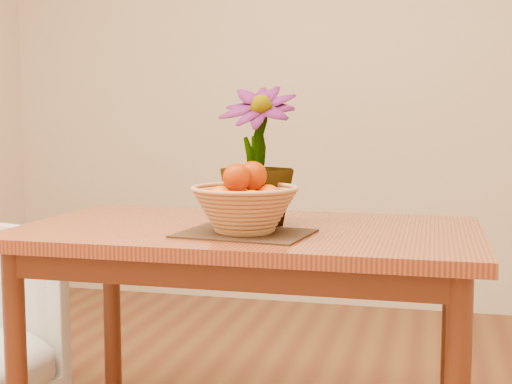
# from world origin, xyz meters

# --- Properties ---
(wall_back) EXTENTS (4.00, 0.02, 2.70)m
(wall_back) POSITION_xyz_m (0.00, 2.25, 1.35)
(wall_back) COLOR beige
(wall_back) RESTS_ON floor
(table) EXTENTS (1.40, 0.80, 0.75)m
(table) POSITION_xyz_m (0.00, 0.30, 0.66)
(table) COLOR brown
(table) RESTS_ON floor
(placemat) EXTENTS (0.40, 0.32, 0.01)m
(placemat) POSITION_xyz_m (0.03, 0.16, 0.75)
(placemat) COLOR #362413
(placemat) RESTS_ON table
(wicker_basket) EXTENTS (0.31, 0.31, 0.13)m
(wicker_basket) POSITION_xyz_m (0.03, 0.16, 0.82)
(wicker_basket) COLOR #AA7D47
(wicker_basket) RESTS_ON placemat
(orange_pile) EXTENTS (0.20, 0.20, 0.15)m
(orange_pile) POSITION_xyz_m (0.03, 0.16, 0.88)
(orange_pile) COLOR #CE4A03
(orange_pile) RESTS_ON wicker_basket
(potted_plant) EXTENTS (0.25, 0.25, 0.43)m
(potted_plant) POSITION_xyz_m (0.01, 0.35, 0.97)
(potted_plant) COLOR #134513
(potted_plant) RESTS_ON table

